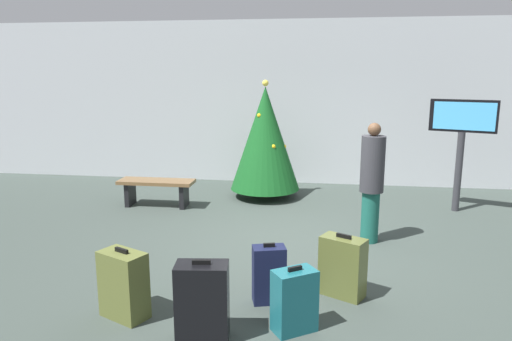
# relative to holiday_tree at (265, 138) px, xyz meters

# --- Properties ---
(ground_plane) EXTENTS (16.00, 16.00, 0.00)m
(ground_plane) POSITION_rel_holiday_tree_xyz_m (0.72, -2.44, -1.14)
(ground_plane) COLOR #38423D
(back_wall) EXTENTS (16.00, 0.20, 3.44)m
(back_wall) POSITION_rel_holiday_tree_xyz_m (0.72, 1.40, 0.58)
(back_wall) COLOR #B7BCC1
(back_wall) RESTS_ON ground_plane
(holiday_tree) EXTENTS (1.32, 1.32, 2.23)m
(holiday_tree) POSITION_rel_holiday_tree_xyz_m (0.00, 0.00, 0.00)
(holiday_tree) COLOR #4C3319
(holiday_tree) RESTS_ON ground_plane
(flight_info_kiosk) EXTENTS (1.03, 0.45, 1.92)m
(flight_info_kiosk) POSITION_rel_holiday_tree_xyz_m (3.40, -0.45, 0.24)
(flight_info_kiosk) COLOR #333338
(flight_info_kiosk) RESTS_ON ground_plane
(waiting_bench) EXTENTS (1.34, 0.44, 0.48)m
(waiting_bench) POSITION_rel_holiday_tree_xyz_m (-1.84, -0.92, -0.79)
(waiting_bench) COLOR brown
(waiting_bench) RESTS_ON ground_plane
(traveller_0) EXTENTS (0.46, 0.46, 1.69)m
(traveller_0) POSITION_rel_holiday_tree_xyz_m (1.77, -2.23, -0.25)
(traveller_0) COLOR #19594C
(traveller_0) RESTS_ON ground_plane
(suitcase_0) EXTENTS (0.45, 0.41, 0.64)m
(suitcase_0) POSITION_rel_holiday_tree_xyz_m (0.87, -4.76, -0.84)
(suitcase_0) COLOR #19606B
(suitcase_0) RESTS_ON ground_plane
(suitcase_1) EXTENTS (0.53, 0.43, 0.69)m
(suitcase_1) POSITION_rel_holiday_tree_xyz_m (1.33, -3.97, -0.81)
(suitcase_1) COLOR #59602D
(suitcase_1) RESTS_ON ground_plane
(suitcase_2) EXTENTS (0.53, 0.44, 0.71)m
(suitcase_2) POSITION_rel_holiday_tree_xyz_m (-0.80, -4.74, -0.80)
(suitcase_2) COLOR #59602D
(suitcase_2) RESTS_ON ground_plane
(suitcase_3) EXTENTS (0.50, 0.33, 0.75)m
(suitcase_3) POSITION_rel_holiday_tree_xyz_m (0.06, -5.01, -0.78)
(suitcase_3) COLOR black
(suitcase_3) RESTS_ON ground_plane
(suitcase_4) EXTENTS (0.38, 0.29, 0.65)m
(suitcase_4) POSITION_rel_holiday_tree_xyz_m (0.57, -4.23, -0.84)
(suitcase_4) COLOR #141938
(suitcase_4) RESTS_ON ground_plane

